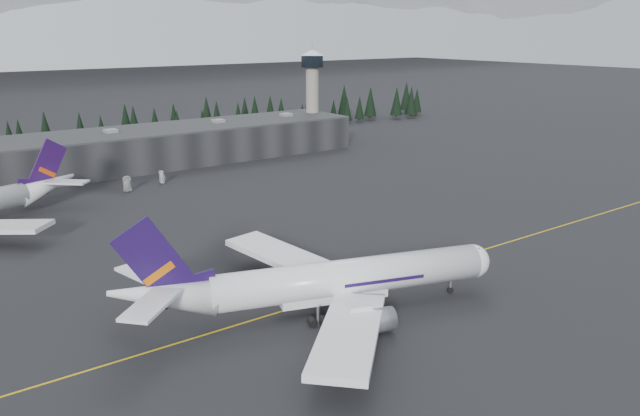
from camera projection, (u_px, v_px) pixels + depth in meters
ground at (381, 276)px, 120.40m from camera, size 1400.00×1400.00×0.00m
taxiline at (388, 279)px, 118.84m from camera, size 400.00×0.40×0.02m
terminal at (141, 148)px, 215.65m from camera, size 160.00×30.00×12.60m
control_tower at (312, 86)px, 255.80m from camera, size 10.00×10.00×37.70m
treeline at (106, 131)px, 244.03m from camera, size 360.00×20.00×15.00m
jet_main at (317, 282)px, 103.38m from camera, size 64.35×58.05×19.42m
gse_vehicle_a at (128, 190)px, 182.26m from camera, size 3.02×5.16×1.35m
gse_vehicle_b at (163, 181)px, 192.23m from camera, size 4.54×3.06×1.43m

